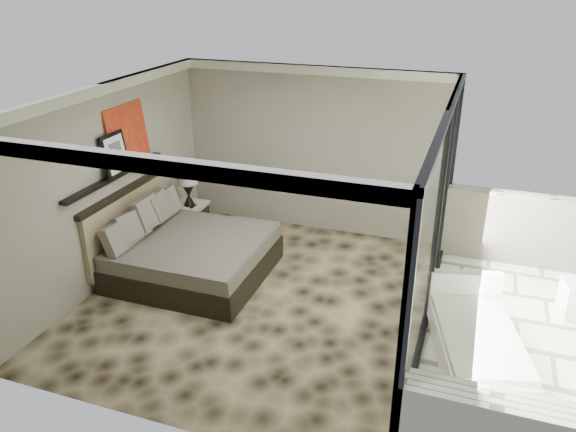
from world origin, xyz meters
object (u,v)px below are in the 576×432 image
(bed, at_px, (187,252))
(lounger, at_px, (476,341))
(table_lamp, at_px, (188,183))
(nightstand, at_px, (191,218))

(bed, distance_m, lounger, 4.18)
(table_lamp, distance_m, lounger, 5.17)
(bed, height_order, nightstand, bed)
(lounger, bearing_deg, nightstand, 142.78)
(nightstand, distance_m, lounger, 5.17)
(bed, height_order, table_lamp, bed)
(bed, bearing_deg, table_lamp, 116.67)
(bed, bearing_deg, nightstand, 116.75)
(table_lamp, height_order, lounger, table_lamp)
(bed, distance_m, nightstand, 1.47)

